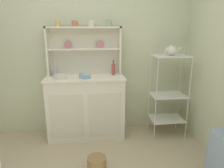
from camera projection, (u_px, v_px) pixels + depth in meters
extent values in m
cube|color=beige|center=(82.00, 50.00, 3.02)|extent=(3.84, 0.05, 2.50)
cube|color=white|center=(86.00, 107.00, 2.99)|extent=(1.07, 0.42, 0.90)
cube|color=silver|center=(67.00, 117.00, 2.77)|extent=(0.45, 0.01, 0.63)
cube|color=silver|center=(105.00, 115.00, 2.82)|extent=(0.45, 0.01, 0.63)
cube|color=white|center=(85.00, 78.00, 2.87)|extent=(1.10, 0.45, 0.02)
cube|color=silver|center=(84.00, 51.00, 2.97)|extent=(1.02, 0.02, 0.68)
cube|color=white|center=(48.00, 52.00, 2.84)|extent=(0.02, 0.18, 0.68)
cube|color=white|center=(120.00, 51.00, 2.95)|extent=(0.02, 0.18, 0.68)
cube|color=white|center=(84.00, 49.00, 2.89)|extent=(0.98, 0.16, 0.02)
cube|color=white|center=(83.00, 27.00, 2.81)|extent=(1.02, 0.18, 0.02)
cylinder|color=#D17A84|center=(68.00, 45.00, 2.88)|extent=(0.11, 0.03, 0.11)
cylinder|color=#D17A84|center=(100.00, 44.00, 2.93)|extent=(0.11, 0.03, 0.11)
cylinder|color=silver|center=(156.00, 101.00, 2.80)|extent=(0.01, 0.01, 1.19)
cylinder|color=silver|center=(189.00, 100.00, 2.85)|extent=(0.01, 0.01, 1.19)
cylinder|color=silver|center=(149.00, 94.00, 3.12)|extent=(0.01, 0.01, 1.19)
cylinder|color=silver|center=(179.00, 93.00, 3.17)|extent=(0.01, 0.01, 1.19)
cube|color=silver|center=(171.00, 56.00, 2.83)|extent=(0.48, 0.35, 0.01)
cube|color=silver|center=(168.00, 95.00, 2.98)|extent=(0.48, 0.35, 0.01)
cube|color=silver|center=(166.00, 118.00, 3.08)|extent=(0.48, 0.35, 0.01)
cylinder|color=white|center=(0.00, 165.00, 2.09)|extent=(0.01, 0.01, 0.45)
cylinder|color=#93754C|center=(97.00, 164.00, 2.33)|extent=(0.21, 0.21, 0.16)
cylinder|color=#DBB760|center=(57.00, 23.00, 2.76)|extent=(0.07, 0.07, 0.08)
torus|color=#DBB760|center=(61.00, 23.00, 2.76)|extent=(0.01, 0.04, 0.04)
cylinder|color=#C67556|center=(74.00, 23.00, 2.78)|extent=(0.07, 0.07, 0.08)
torus|color=#C67556|center=(78.00, 23.00, 2.79)|extent=(0.01, 0.05, 0.05)
cylinder|color=silver|center=(91.00, 23.00, 2.81)|extent=(0.08, 0.08, 0.08)
torus|color=silver|center=(95.00, 23.00, 2.81)|extent=(0.01, 0.05, 0.05)
cylinder|color=#9EB78E|center=(108.00, 23.00, 2.83)|extent=(0.07, 0.07, 0.09)
torus|color=#9EB78E|center=(112.00, 23.00, 2.83)|extent=(0.01, 0.05, 0.05)
cylinder|color=silver|center=(61.00, 77.00, 2.76)|extent=(0.17, 0.17, 0.06)
cylinder|color=#8EB2D1|center=(85.00, 76.00, 2.79)|extent=(0.15, 0.15, 0.06)
cylinder|color=#B74C47|center=(113.00, 69.00, 2.97)|extent=(0.05, 0.05, 0.16)
cylinder|color=#B74C47|center=(113.00, 63.00, 2.95)|extent=(0.02, 0.02, 0.04)
cylinder|color=#4C382D|center=(113.00, 61.00, 2.94)|extent=(0.03, 0.03, 0.01)
cylinder|color=#B2B7C6|center=(56.00, 73.00, 2.89)|extent=(0.08, 0.08, 0.11)
cylinder|color=silver|center=(54.00, 67.00, 2.85)|extent=(0.03, 0.03, 0.19)
ellipsoid|color=silver|center=(53.00, 60.00, 2.82)|extent=(0.02, 0.01, 0.01)
cylinder|color=silver|center=(57.00, 67.00, 2.88)|extent=(0.03, 0.03, 0.18)
ellipsoid|color=silver|center=(56.00, 60.00, 2.86)|extent=(0.02, 0.01, 0.01)
sphere|color=white|center=(171.00, 51.00, 2.81)|extent=(0.14, 0.14, 0.14)
sphere|color=silver|center=(172.00, 45.00, 2.79)|extent=(0.02, 0.02, 0.02)
cylinder|color=white|center=(178.00, 50.00, 2.82)|extent=(0.09, 0.02, 0.07)
torus|color=white|center=(166.00, 51.00, 2.80)|extent=(0.01, 0.09, 0.09)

